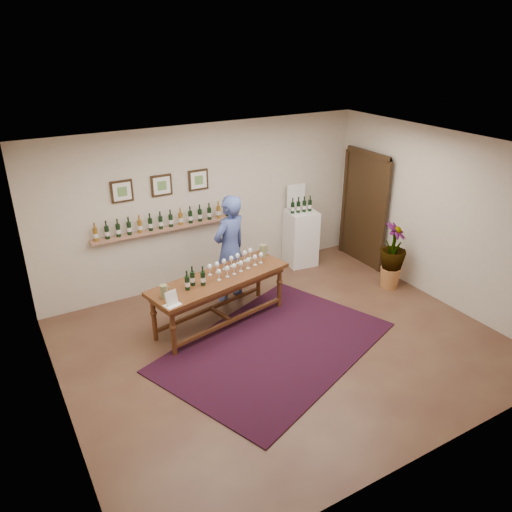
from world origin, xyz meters
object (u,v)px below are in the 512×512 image
potted_plant (392,256)px  tasting_table (220,284)px  display_pedestal (301,238)px  person (230,249)px

potted_plant → tasting_table: bearing=172.0°
display_pedestal → potted_plant: 1.81m
display_pedestal → potted_plant: (0.80, -1.62, 0.07)m
tasting_table → potted_plant: 3.15m
potted_plant → person: bearing=158.7°
tasting_table → person: bearing=38.8°
potted_plant → person: 2.84m
potted_plant → display_pedestal: bearing=116.3°
tasting_table → display_pedestal: bearing=15.5°
potted_plant → person: person is taller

